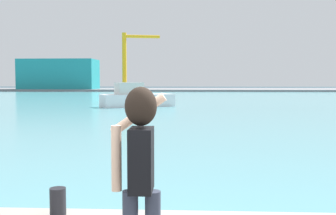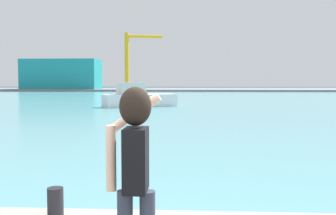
{
  "view_description": "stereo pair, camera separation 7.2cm",
  "coord_description": "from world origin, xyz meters",
  "px_view_note": "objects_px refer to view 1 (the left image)",
  "views": [
    {
      "loc": [
        0.21,
        -3.42,
        2.36
      ],
      "look_at": [
        -0.32,
        6.9,
        1.66
      ],
      "focal_mm": 42.73,
      "sensor_mm": 36.0,
      "label": 1
    },
    {
      "loc": [
        0.28,
        -3.41,
        2.36
      ],
      "look_at": [
        -0.32,
        6.9,
        1.66
      ],
      "focal_mm": 42.73,
      "sensor_mm": 36.0,
      "label": 2
    }
  ],
  "objects_px": {
    "person_photographer": "(140,163)",
    "warehouse_left": "(59,74)",
    "harbor_bollard": "(58,203)",
    "boat_moored": "(136,98)",
    "port_crane": "(129,55)"
  },
  "relations": [
    {
      "from": "port_crane",
      "to": "boat_moored",
      "type": "bearing_deg",
      "value": -80.8
    },
    {
      "from": "person_photographer",
      "to": "warehouse_left",
      "type": "bearing_deg",
      "value": 18.21
    },
    {
      "from": "boat_moored",
      "to": "warehouse_left",
      "type": "relative_size",
      "value": 0.4
    },
    {
      "from": "person_photographer",
      "to": "warehouse_left",
      "type": "distance_m",
      "value": 92.87
    },
    {
      "from": "person_photographer",
      "to": "boat_moored",
      "type": "xyz_separation_m",
      "value": [
        -4.33,
        32.44,
        -0.83
      ]
    },
    {
      "from": "harbor_bollard",
      "to": "boat_moored",
      "type": "height_order",
      "value": "boat_moored"
    },
    {
      "from": "harbor_bollard",
      "to": "port_crane",
      "type": "bearing_deg",
      "value": 97.93
    },
    {
      "from": "person_photographer",
      "to": "boat_moored",
      "type": "height_order",
      "value": "person_photographer"
    },
    {
      "from": "boat_moored",
      "to": "person_photographer",
      "type": "bearing_deg",
      "value": -109.93
    },
    {
      "from": "harbor_bollard",
      "to": "port_crane",
      "type": "distance_m",
      "value": 87.16
    },
    {
      "from": "boat_moored",
      "to": "port_crane",
      "type": "bearing_deg",
      "value": 71.67
    },
    {
      "from": "person_photographer",
      "to": "boat_moored",
      "type": "bearing_deg",
      "value": 7.24
    },
    {
      "from": "harbor_bollard",
      "to": "port_crane",
      "type": "xyz_separation_m",
      "value": [
        -11.98,
        86.01,
        7.42
      ]
    },
    {
      "from": "boat_moored",
      "to": "warehouse_left",
      "type": "distance_m",
      "value": 61.1
    },
    {
      "from": "warehouse_left",
      "to": "boat_moored",
      "type": "bearing_deg",
      "value": -65.58
    }
  ]
}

